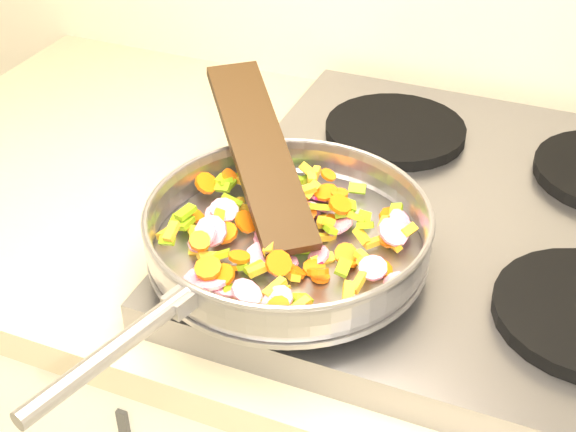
% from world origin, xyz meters
% --- Properties ---
extents(cooktop, '(0.60, 0.60, 0.04)m').
position_xyz_m(cooktop, '(-0.70, 1.67, 0.92)').
color(cooktop, '#939399').
rests_on(cooktop, counter_top).
extents(grate_fl, '(0.19, 0.19, 0.02)m').
position_xyz_m(grate_fl, '(-0.84, 1.52, 0.95)').
color(grate_fl, black).
rests_on(grate_fl, cooktop).
extents(grate_bl, '(0.19, 0.19, 0.02)m').
position_xyz_m(grate_bl, '(-0.84, 1.81, 0.95)').
color(grate_bl, black).
rests_on(grate_bl, cooktop).
extents(saute_pan, '(0.34, 0.50, 0.05)m').
position_xyz_m(saute_pan, '(-0.87, 1.49, 0.98)').
color(saute_pan, '#9E9EA5').
rests_on(saute_pan, grate_fl).
extents(vegetable_heap, '(0.28, 0.27, 0.05)m').
position_xyz_m(vegetable_heap, '(-0.87, 1.49, 0.97)').
color(vegetable_heap, '#75A814').
rests_on(vegetable_heap, saute_pan).
extents(wooden_spatula, '(0.21, 0.24, 0.10)m').
position_xyz_m(wooden_spatula, '(-0.93, 1.56, 1.03)').
color(wooden_spatula, black).
rests_on(wooden_spatula, saute_pan).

